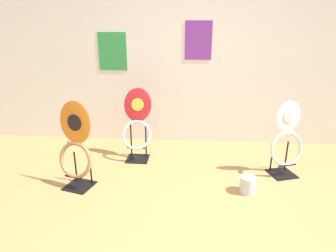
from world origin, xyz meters
TOP-DOWN VIEW (x-y plane):
  - ground_plane at (0.00, 0.00)m, footprint 14.00×14.00m
  - wall_back at (-0.00, 2.27)m, footprint 8.00×0.07m
  - toilet_seat_display_orange_sun at (-1.27, 0.85)m, footprint 0.42×0.35m
  - toilet_seat_display_crimson_swirl at (-0.75, 1.59)m, footprint 0.38×0.34m
  - toilet_seat_display_white_plain at (1.01, 1.28)m, footprint 0.42×0.35m
  - paint_can at (0.53, 0.86)m, footprint 0.17×0.17m

SIDE VIEW (x-z plane):
  - ground_plane at x=0.00m, z-range 0.00..0.00m
  - paint_can at x=0.53m, z-range 0.00..0.19m
  - toilet_seat_display_white_plain at x=1.01m, z-range -0.03..0.86m
  - toilet_seat_display_crimson_swirl at x=-0.75m, z-range -0.02..0.89m
  - toilet_seat_display_orange_sun at x=-1.27m, z-range -0.04..0.91m
  - wall_back at x=0.00m, z-range 0.00..2.60m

